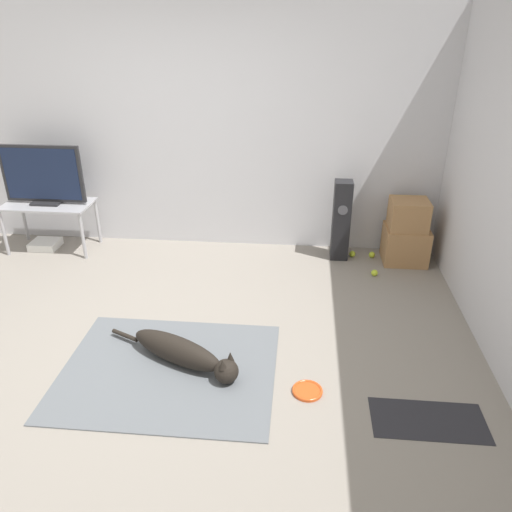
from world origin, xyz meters
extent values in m
plane|color=gray|center=(0.00, 0.00, 0.00)|extent=(12.00, 12.00, 0.00)
cube|color=silver|center=(0.00, 2.10, 1.27)|extent=(8.00, 0.06, 2.55)
cube|color=slate|center=(0.19, -0.23, 0.01)|extent=(1.57, 1.27, 0.01)
ellipsoid|color=black|center=(0.23, -0.14, 0.12)|extent=(0.80, 0.51, 0.22)
sphere|color=black|center=(0.63, -0.33, 0.10)|extent=(0.18, 0.18, 0.18)
cone|color=black|center=(0.66, -0.28, 0.20)|extent=(0.06, 0.06, 0.08)
cone|color=black|center=(0.62, -0.37, 0.20)|extent=(0.06, 0.06, 0.08)
cylinder|color=black|center=(-0.25, 0.09, 0.06)|extent=(0.25, 0.14, 0.03)
cylinder|color=#DB511E|center=(1.21, -0.37, 0.01)|extent=(0.21, 0.21, 0.02)
torus|color=#DB511E|center=(1.21, -0.37, 0.02)|extent=(0.22, 0.22, 0.02)
cube|color=#A87A4C|center=(2.22, 1.78, 0.19)|extent=(0.45, 0.39, 0.38)
cube|color=#A87A4C|center=(2.21, 1.77, 0.53)|extent=(0.38, 0.33, 0.31)
cube|color=black|center=(1.54, 1.80, 0.43)|extent=(0.18, 0.18, 0.86)
cylinder|color=#4C4C51|center=(1.54, 1.71, 0.58)|extent=(0.10, 0.00, 0.10)
cube|color=#A8A8AD|center=(-1.61, 1.74, 0.52)|extent=(0.93, 0.48, 0.02)
cylinder|color=#A8A8AD|center=(-2.04, 1.52, 0.26)|extent=(0.04, 0.04, 0.51)
cylinder|color=#A8A8AD|center=(-1.17, 1.52, 0.26)|extent=(0.04, 0.04, 0.51)
cylinder|color=#A8A8AD|center=(-2.04, 1.95, 0.26)|extent=(0.04, 0.04, 0.51)
cylinder|color=#A8A8AD|center=(-1.17, 1.95, 0.26)|extent=(0.04, 0.04, 0.51)
cube|color=#232326|center=(-1.61, 1.74, 0.55)|extent=(0.31, 0.20, 0.02)
cube|color=#232326|center=(-1.61, 1.74, 0.86)|extent=(0.87, 0.04, 0.61)
cube|color=#141E38|center=(-1.61, 1.72, 0.86)|extent=(0.80, 0.01, 0.55)
sphere|color=#C6E033|center=(1.88, 1.41, 0.03)|extent=(0.07, 0.07, 0.07)
sphere|color=#C6E033|center=(1.90, 1.83, 0.03)|extent=(0.07, 0.07, 0.07)
sphere|color=#C6E033|center=(1.69, 1.83, 0.03)|extent=(0.07, 0.07, 0.07)
cube|color=white|center=(-1.73, 1.74, 0.04)|extent=(0.30, 0.27, 0.08)
cube|color=#28282D|center=(2.00, -0.57, 0.00)|extent=(0.74, 0.36, 0.01)
camera|label=1|loc=(1.11, -3.10, 2.39)|focal=35.00mm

